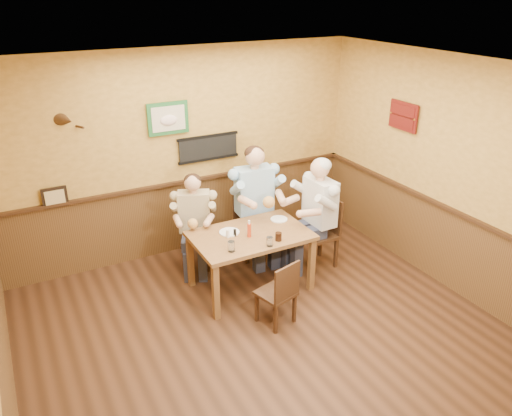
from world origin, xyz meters
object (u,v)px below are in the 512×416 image
at_px(salt_shaker, 228,234).
at_px(pepper_shaker, 235,233).
at_px(diner_blue_polo, 254,208).
at_px(cola_tumbler, 278,237).
at_px(diner_tan_shirt, 195,227).
at_px(hot_sauce_bottle, 249,229).
at_px(water_glass_left, 231,246).
at_px(chair_near_side, 276,292).
at_px(dining_table, 250,241).
at_px(chair_back_left, 196,239).
at_px(chair_right_end, 318,233).
at_px(chair_back_right, 254,222).
at_px(diner_white_elder, 319,219).
at_px(water_glass_mid, 270,242).

distance_m(salt_shaker, pepper_shaker, 0.09).
distance_m(diner_blue_polo, salt_shaker, 0.97).
bearing_deg(diner_blue_polo, cola_tumbler, -96.50).
height_order(diner_tan_shirt, hot_sauce_bottle, diner_tan_shirt).
height_order(water_glass_left, hot_sauce_bottle, hot_sauce_bottle).
relative_size(diner_tan_shirt, salt_shaker, 11.98).
relative_size(chair_near_side, hot_sauce_bottle, 4.14).
height_order(dining_table, diner_blue_polo, diner_blue_polo).
height_order(chair_back_left, chair_right_end, chair_right_end).
distance_m(chair_back_right, diner_tan_shirt, 0.84).
xyz_separation_m(dining_table, diner_white_elder, (1.05, 0.07, 0.02)).
bearing_deg(chair_back_right, dining_table, -115.61).
bearing_deg(diner_tan_shirt, water_glass_mid, -44.07).
distance_m(diner_white_elder, pepper_shaker, 1.24).
distance_m(chair_back_left, diner_tan_shirt, 0.18).
height_order(dining_table, pepper_shaker, pepper_shaker).
bearing_deg(chair_back_right, diner_white_elder, -40.22).
relative_size(water_glass_left, pepper_shaker, 1.41).
bearing_deg(chair_back_left, chair_right_end, -2.09).
relative_size(dining_table, diner_tan_shirt, 1.17).
relative_size(diner_tan_shirt, diner_blue_polo, 0.83).
height_order(diner_blue_polo, water_glass_mid, diner_blue_polo).
distance_m(diner_blue_polo, water_glass_left, 1.28).
relative_size(dining_table, chair_right_end, 1.47).
distance_m(chair_back_right, hot_sauce_bottle, 0.96).
xyz_separation_m(water_glass_mid, salt_shaker, (-0.33, 0.42, -0.01)).
bearing_deg(chair_near_side, chair_right_end, -158.81).
xyz_separation_m(chair_near_side, salt_shaker, (-0.20, 0.80, 0.40)).
height_order(chair_right_end, diner_blue_polo, diner_blue_polo).
relative_size(water_glass_mid, hot_sauce_bottle, 0.58).
relative_size(diner_blue_polo, diner_white_elder, 1.05).
height_order(chair_back_right, hot_sauce_bottle, chair_back_right).
distance_m(diner_blue_polo, water_glass_mid, 1.14).
xyz_separation_m(diner_tan_shirt, pepper_shaker, (0.22, -0.75, 0.20)).
relative_size(hot_sauce_bottle, pepper_shaker, 2.22).
relative_size(water_glass_mid, pepper_shaker, 1.29).
relative_size(cola_tumbler, salt_shaker, 1.00).
relative_size(water_glass_left, salt_shaker, 1.23).
relative_size(diner_white_elder, water_glass_left, 11.15).
height_order(cola_tumbler, pepper_shaker, cola_tumbler).
height_order(water_glass_mid, salt_shaker, water_glass_mid).
distance_m(chair_back_right, chair_near_side, 1.55).
bearing_deg(salt_shaker, hot_sauce_bottle, -24.48).
height_order(chair_back_left, chair_back_right, chair_back_right).
relative_size(chair_back_right, diner_blue_polo, 0.70).
xyz_separation_m(chair_near_side, cola_tumbler, (0.29, 0.45, 0.40)).
relative_size(chair_near_side, pepper_shaker, 9.21).
height_order(diner_tan_shirt, pepper_shaker, diner_tan_shirt).
height_order(chair_back_right, water_glass_left, chair_back_right).
distance_m(dining_table, salt_shaker, 0.31).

